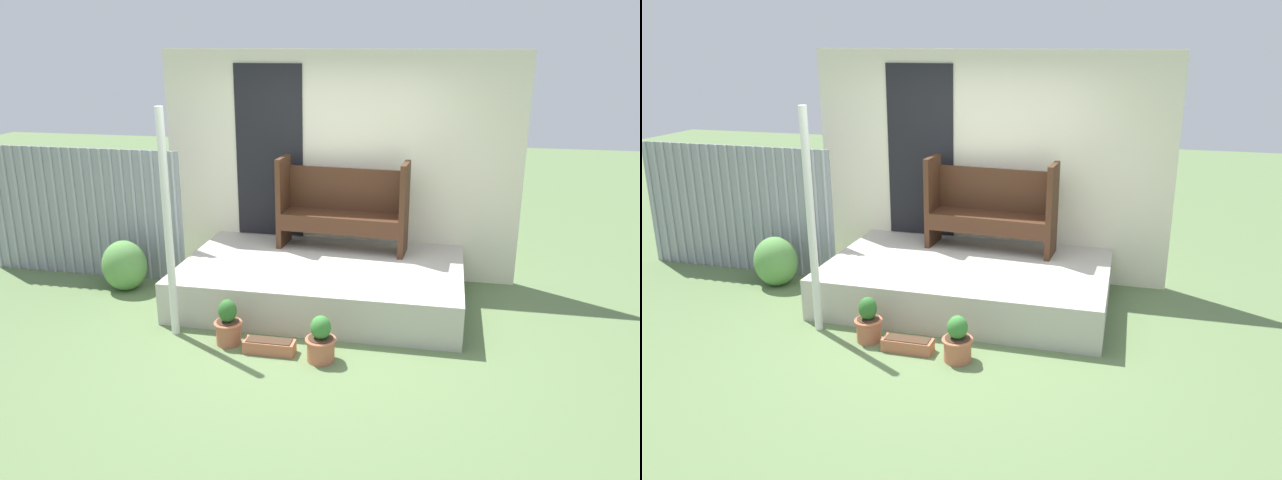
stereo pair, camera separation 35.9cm
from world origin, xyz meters
TOP-DOWN VIEW (x-y plane):
  - ground_plane at (0.00, 0.00)m, footprint 24.00×24.00m
  - porch_slab at (0.02, 0.90)m, footprint 2.94×1.81m
  - house_wall at (-0.02, 1.83)m, footprint 4.14×0.08m
  - fence_corrugated at (-2.91, 1.17)m, footprint 2.50×0.05m
  - support_post at (-1.20, -0.13)m, footprint 0.08×0.08m
  - bench at (0.15, 1.47)m, footprint 1.46×0.49m
  - flower_pot_left at (-0.63, -0.24)m, footprint 0.27×0.27m
  - flower_pot_middle at (0.27, -0.38)m, footprint 0.28×0.28m
  - planter_box_rect at (-0.21, -0.33)m, footprint 0.46×0.16m
  - shrub_by_fence at (-2.21, 0.80)m, footprint 0.50×0.45m

SIDE VIEW (x-z plane):
  - ground_plane at x=0.00m, z-range 0.00..0.00m
  - planter_box_rect at x=-0.21m, z-range 0.00..0.12m
  - flower_pot_middle at x=0.27m, z-range -0.03..0.40m
  - flower_pot_left at x=-0.63m, z-range -0.03..0.41m
  - porch_slab at x=0.02m, z-range 0.00..0.43m
  - shrub_by_fence at x=-2.21m, z-range 0.00..0.57m
  - fence_corrugated at x=-2.91m, z-range 0.00..1.53m
  - bench at x=0.15m, z-range 0.43..1.45m
  - support_post at x=-1.20m, z-range 0.00..2.15m
  - house_wall at x=-0.02m, z-range 0.01..2.61m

